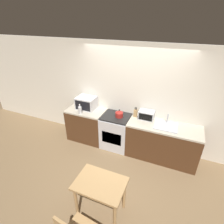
% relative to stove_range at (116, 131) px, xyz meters
% --- Properties ---
extents(ground_plane, '(16.00, 16.00, 0.00)m').
position_rel_stove_range_xyz_m(ground_plane, '(0.31, -0.81, -0.45)').
color(ground_plane, brown).
extents(wall_back, '(10.00, 0.06, 2.60)m').
position_rel_stove_range_xyz_m(wall_back, '(0.31, 0.34, 0.85)').
color(wall_back, silver).
rests_on(wall_back, ground_plane).
extents(counter_left_run, '(1.00, 0.62, 0.90)m').
position_rel_stove_range_xyz_m(counter_left_run, '(-0.85, 0.00, 0.00)').
color(counter_left_run, '#4C2D19').
rests_on(counter_left_run, ground_plane).
extents(counter_right_run, '(1.63, 0.62, 0.90)m').
position_rel_stove_range_xyz_m(counter_right_run, '(1.17, 0.00, 0.00)').
color(counter_right_run, '#4C2D19').
rests_on(counter_right_run, ground_plane).
extents(stove_range, '(0.70, 0.62, 0.90)m').
position_rel_stove_range_xyz_m(stove_range, '(0.00, 0.00, 0.00)').
color(stove_range, silver).
rests_on(stove_range, ground_plane).
extents(kettle, '(0.19, 0.19, 0.20)m').
position_rel_stove_range_xyz_m(kettle, '(0.08, 0.00, 0.54)').
color(kettle, maroon).
rests_on(kettle, stove_range).
extents(microwave, '(0.49, 0.40, 0.32)m').
position_rel_stove_range_xyz_m(microwave, '(-0.88, 0.09, 0.61)').
color(microwave, silver).
rests_on(microwave, counter_left_run).
extents(bottle, '(0.08, 0.08, 0.26)m').
position_rel_stove_range_xyz_m(bottle, '(-0.89, -0.22, 0.55)').
color(bottle, silver).
rests_on(bottle, counter_left_run).
extents(knife_block, '(0.08, 0.07, 0.26)m').
position_rel_stove_range_xyz_m(knife_block, '(0.44, 0.16, 0.55)').
color(knife_block, tan).
rests_on(knife_block, counter_right_run).
extents(toaster_oven, '(0.36, 0.25, 0.21)m').
position_rel_stove_range_xyz_m(toaster_oven, '(0.71, 0.16, 0.56)').
color(toaster_oven, '#ADAFB5').
rests_on(toaster_oven, counter_right_run).
extents(sink_basin, '(0.51, 0.43, 0.24)m').
position_rel_stove_range_xyz_m(sink_basin, '(1.19, 0.01, 0.47)').
color(sink_basin, '#ADAFB5').
rests_on(sink_basin, counter_right_run).
extents(dining_table, '(0.81, 0.57, 0.73)m').
position_rel_stove_range_xyz_m(dining_table, '(0.43, -1.80, 0.16)').
color(dining_table, tan).
rests_on(dining_table, ground_plane).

